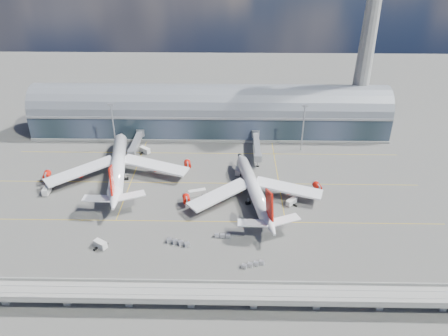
{
  "coord_description": "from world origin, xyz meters",
  "views": [
    {
      "loc": [
        12.42,
        -154.73,
        108.4
      ],
      "look_at": [
        9.32,
        10.0,
        14.0
      ],
      "focal_mm": 35.0,
      "sensor_mm": 36.0,
      "label": 1
    }
  ],
  "objects_px": {
    "airliner_right": "(254,190)",
    "service_truck_2": "(197,193)",
    "control_tower": "(368,41)",
    "cargo_train_0": "(222,236)",
    "service_truck_1": "(100,244)",
    "service_truck_3": "(292,202)",
    "floodlight_mast_left": "(113,125)",
    "cargo_train_2": "(253,264)",
    "service_truck_5": "(145,150)",
    "floodlight_mast_right": "(303,127)",
    "service_truck_0": "(47,189)",
    "service_truck_4": "(238,171)",
    "cargo_train_1": "(178,242)",
    "airliner_left": "(118,167)"
  },
  "relations": [
    {
      "from": "service_truck_1",
      "to": "service_truck_3",
      "type": "xyz_separation_m",
      "value": [
        75.53,
        30.32,
        -0.12
      ]
    },
    {
      "from": "floodlight_mast_left",
      "to": "airliner_right",
      "type": "bearing_deg",
      "value": -34.17
    },
    {
      "from": "floodlight_mast_right",
      "to": "airliner_right",
      "type": "height_order",
      "value": "floodlight_mast_right"
    },
    {
      "from": "airliner_right",
      "to": "service_truck_5",
      "type": "height_order",
      "value": "airliner_right"
    },
    {
      "from": "service_truck_3",
      "to": "cargo_train_0",
      "type": "bearing_deg",
      "value": -98.77
    },
    {
      "from": "service_truck_4",
      "to": "floodlight_mast_right",
      "type": "bearing_deg",
      "value": 44.16
    },
    {
      "from": "floodlight_mast_left",
      "to": "service_truck_0",
      "type": "distance_m",
      "value": 50.63
    },
    {
      "from": "service_truck_2",
      "to": "cargo_train_1",
      "type": "height_order",
      "value": "service_truck_2"
    },
    {
      "from": "control_tower",
      "to": "service_truck_5",
      "type": "distance_m",
      "value": 132.77
    },
    {
      "from": "floodlight_mast_left",
      "to": "service_truck_4",
      "type": "relative_size",
      "value": 4.57
    },
    {
      "from": "floodlight_mast_left",
      "to": "service_truck_3",
      "type": "distance_m",
      "value": 103.63
    },
    {
      "from": "service_truck_1",
      "to": "floodlight_mast_right",
      "type": "bearing_deg",
      "value": -13.84
    },
    {
      "from": "airliner_right",
      "to": "service_truck_5",
      "type": "distance_m",
      "value": 71.64
    },
    {
      "from": "floodlight_mast_left",
      "to": "airliner_right",
      "type": "relative_size",
      "value": 0.39
    },
    {
      "from": "cargo_train_0",
      "to": "floodlight_mast_right",
      "type": "bearing_deg",
      "value": -33.7
    },
    {
      "from": "service_truck_2",
      "to": "service_truck_4",
      "type": "relative_size",
      "value": 1.46
    },
    {
      "from": "service_truck_3",
      "to": "cargo_train_0",
      "type": "xyz_separation_m",
      "value": [
        -29.57,
        -23.34,
        -0.64
      ]
    },
    {
      "from": "floodlight_mast_left",
      "to": "cargo_train_0",
      "type": "bearing_deg",
      "value": -51.75
    },
    {
      "from": "airliner_right",
      "to": "service_truck_2",
      "type": "height_order",
      "value": "airliner_right"
    },
    {
      "from": "service_truck_0",
      "to": "cargo_train_2",
      "type": "height_order",
      "value": "service_truck_0"
    },
    {
      "from": "control_tower",
      "to": "airliner_right",
      "type": "xyz_separation_m",
      "value": [
        -62.39,
        -77.29,
        -46.26
      ]
    },
    {
      "from": "service_truck_0",
      "to": "service_truck_5",
      "type": "height_order",
      "value": "service_truck_0"
    },
    {
      "from": "airliner_right",
      "to": "service_truck_1",
      "type": "relative_size",
      "value": 11.52
    },
    {
      "from": "floodlight_mast_left",
      "to": "cargo_train_2",
      "type": "relative_size",
      "value": 2.94
    },
    {
      "from": "control_tower",
      "to": "service_truck_1",
      "type": "height_order",
      "value": "control_tower"
    },
    {
      "from": "service_truck_0",
      "to": "service_truck_1",
      "type": "relative_size",
      "value": 1.38
    },
    {
      "from": "service_truck_3",
      "to": "cargo_train_1",
      "type": "xyz_separation_m",
      "value": [
        -46.43,
        -27.77,
        -0.55
      ]
    },
    {
      "from": "control_tower",
      "to": "cargo_train_0",
      "type": "height_order",
      "value": "control_tower"
    },
    {
      "from": "service_truck_5",
      "to": "service_truck_1",
      "type": "bearing_deg",
      "value": -142.99
    },
    {
      "from": "service_truck_1",
      "to": "service_truck_3",
      "type": "bearing_deg",
      "value": -35.46
    },
    {
      "from": "service_truck_1",
      "to": "cargo_train_2",
      "type": "xyz_separation_m",
      "value": [
        57.24,
        -9.0,
        -0.76
      ]
    },
    {
      "from": "service_truck_4",
      "to": "cargo_train_1",
      "type": "distance_m",
      "value": 58.42
    },
    {
      "from": "airliner_right",
      "to": "service_truck_3",
      "type": "xyz_separation_m",
      "value": [
        16.27,
        -2.59,
        -3.98
      ]
    },
    {
      "from": "airliner_right",
      "to": "service_truck_1",
      "type": "height_order",
      "value": "airliner_right"
    },
    {
      "from": "service_truck_1",
      "to": "cargo_train_2",
      "type": "relative_size",
      "value": 0.65
    },
    {
      "from": "floodlight_mast_right",
      "to": "service_truck_4",
      "type": "xyz_separation_m",
      "value": [
        -34.19,
        -26.11,
        -12.06
      ]
    },
    {
      "from": "service_truck_2",
      "to": "cargo_train_0",
      "type": "xyz_separation_m",
      "value": [
        12.05,
        -29.51,
        -0.73
      ]
    },
    {
      "from": "cargo_train_1",
      "to": "airliner_left",
      "type": "bearing_deg",
      "value": 17.1
    },
    {
      "from": "floodlight_mast_right",
      "to": "cargo_train_0",
      "type": "relative_size",
      "value": 3.9
    },
    {
      "from": "floodlight_mast_right",
      "to": "airliner_right",
      "type": "bearing_deg",
      "value": -119.06
    },
    {
      "from": "service_truck_3",
      "to": "service_truck_5",
      "type": "xyz_separation_m",
      "value": [
        -72.35,
        47.0,
        0.14
      ]
    },
    {
      "from": "airliner_left",
      "to": "floodlight_mast_left",
      "type": "bearing_deg",
      "value": 95.44
    },
    {
      "from": "service_truck_5",
      "to": "airliner_right",
      "type": "bearing_deg",
      "value": -89.0
    },
    {
      "from": "service_truck_1",
      "to": "cargo_train_1",
      "type": "height_order",
      "value": "service_truck_1"
    },
    {
      "from": "airliner_right",
      "to": "service_truck_2",
      "type": "distance_m",
      "value": 25.89
    },
    {
      "from": "floodlight_mast_left",
      "to": "floodlight_mast_right",
      "type": "distance_m",
      "value": 100.0
    },
    {
      "from": "floodlight_mast_right",
      "to": "service_truck_5",
      "type": "distance_m",
      "value": 84.49
    },
    {
      "from": "service_truck_3",
      "to": "cargo_train_1",
      "type": "relative_size",
      "value": 0.58
    },
    {
      "from": "control_tower",
      "to": "cargo_train_2",
      "type": "relative_size",
      "value": 11.77
    },
    {
      "from": "airliner_right",
      "to": "service_truck_4",
      "type": "bearing_deg",
      "value": 95.5
    }
  ]
}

